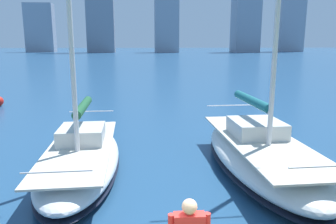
# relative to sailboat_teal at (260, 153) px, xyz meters

# --- Properties ---
(city_skyline) EXTENTS (170.08, 22.27, 53.99)m
(city_skyline) POSITION_rel_sailboat_teal_xyz_m (-14.73, -151.55, 20.89)
(city_skyline) COLOR #8C97A6
(city_skyline) RESTS_ON ground
(sailboat_teal) EXTENTS (3.05, 8.45, 12.01)m
(sailboat_teal) POSITION_rel_sailboat_teal_xyz_m (0.00, 0.00, 0.00)
(sailboat_teal) COLOR white
(sailboat_teal) RESTS_ON ground
(sailboat_forest) EXTENTS (2.77, 7.90, 12.41)m
(sailboat_forest) POSITION_rel_sailboat_teal_xyz_m (6.30, -0.54, -0.07)
(sailboat_forest) COLOR silver
(sailboat_forest) RESTS_ON ground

